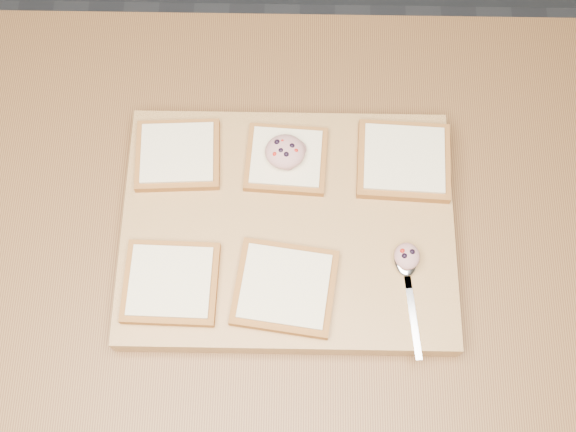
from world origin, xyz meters
name	(u,v)px	position (x,y,z in m)	size (l,w,h in m)	color
ground	(295,363)	(0.00, 0.00, 0.00)	(4.00, 4.00, 0.00)	#515459
island_counter	(298,321)	(0.00, 0.00, 0.45)	(2.00, 0.80, 0.90)	slate
cutting_board	(288,228)	(-0.02, 0.02, 0.92)	(0.46, 0.35, 0.04)	tan
bread_far_left	(178,155)	(-0.18, 0.12, 0.94)	(0.12, 0.11, 0.02)	#955726
bread_far_center	(286,159)	(-0.02, 0.12, 0.94)	(0.12, 0.11, 0.02)	#955726
bread_far_right	(404,160)	(0.14, 0.12, 0.95)	(0.14, 0.13, 0.02)	#955726
bread_near_left	(171,283)	(-0.17, -0.07, 0.95)	(0.13, 0.12, 0.02)	#955726
bread_near_center	(285,287)	(-0.02, -0.07, 0.95)	(0.15, 0.14, 0.02)	#955726
tuna_salad_dollop	(285,152)	(-0.03, 0.12, 0.97)	(0.06, 0.05, 0.03)	tan
spoon	(406,268)	(0.14, -0.04, 0.94)	(0.04, 0.16, 0.01)	silver
spoon_salad	(407,256)	(0.14, -0.03, 0.96)	(0.03, 0.04, 0.02)	tan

